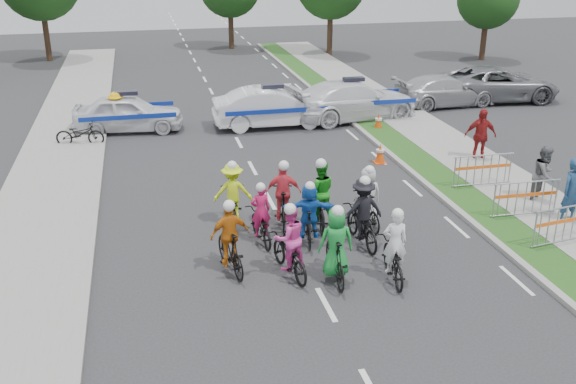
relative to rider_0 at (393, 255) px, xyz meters
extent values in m
plane|color=#28282B|center=(-1.82, -0.75, -0.60)|extent=(90.00, 90.00, 0.00)
cube|color=gray|center=(3.28, 4.25, -0.54)|extent=(0.20, 60.00, 0.12)
cube|color=#1B4115|center=(3.98, 4.25, -0.55)|extent=(1.20, 60.00, 0.11)
cube|color=gray|center=(5.78, 4.25, -0.54)|extent=(2.40, 60.00, 0.13)
cube|color=gray|center=(-8.32, 4.25, -0.54)|extent=(3.00, 60.00, 0.13)
imported|color=black|center=(0.00, 0.01, -0.13)|extent=(0.87, 1.85, 0.93)
imported|color=white|center=(0.00, -0.04, 0.36)|extent=(0.62, 0.45, 1.56)
sphere|color=white|center=(0.00, -0.09, 1.08)|extent=(0.27, 0.27, 0.27)
imported|color=black|center=(-1.32, 0.27, -0.05)|extent=(0.65, 1.85, 1.09)
imported|color=green|center=(-1.32, 0.22, 0.40)|extent=(0.84, 0.58, 1.64)
sphere|color=white|center=(-1.32, 0.17, 1.17)|extent=(0.28, 0.28, 0.28)
imported|color=black|center=(-2.29, 0.75, -0.12)|extent=(0.98, 1.91, 0.95)
imported|color=#ED42A7|center=(-2.29, 0.70, 0.37)|extent=(0.88, 0.74, 1.59)
sphere|color=white|center=(-2.29, 0.65, 1.12)|extent=(0.28, 0.28, 0.28)
imported|color=black|center=(-3.61, 1.24, -0.07)|extent=(0.82, 1.83, 1.06)
imported|color=orange|center=(-3.61, 1.19, 0.38)|extent=(0.99, 0.56, 1.60)
sphere|color=white|center=(-3.61, 1.14, 1.12)|extent=(0.28, 0.28, 0.28)
imported|color=black|center=(-0.11, 1.89, -0.11)|extent=(0.79, 1.92, 0.99)
imported|color=black|center=(-0.11, 1.84, 0.40)|extent=(1.10, 0.68, 1.64)
sphere|color=white|center=(-0.11, 1.79, 1.17)|extent=(0.28, 0.28, 0.28)
imported|color=black|center=(-1.41, 2.32, -0.11)|extent=(0.77, 1.69, 0.98)
imported|color=blue|center=(-1.41, 2.27, 0.31)|extent=(1.42, 0.69, 1.47)
sphere|color=white|center=(-1.41, 2.22, 0.99)|extent=(0.26, 0.26, 0.26)
imported|color=black|center=(-2.61, 2.63, -0.17)|extent=(0.74, 1.69, 0.86)
imported|color=#CA1958|center=(-2.61, 2.58, 0.30)|extent=(0.56, 0.40, 1.44)
sphere|color=white|center=(-2.61, 2.53, 0.95)|extent=(0.25, 0.25, 0.25)
imported|color=black|center=(0.36, 2.85, -0.08)|extent=(0.63, 1.76, 1.04)
imported|color=silver|center=(0.36, 2.80, 0.36)|extent=(0.80, 0.56, 1.56)
sphere|color=white|center=(0.36, 2.75, 1.08)|extent=(0.27, 0.27, 0.27)
imported|color=black|center=(-0.85, 3.26, -0.09)|extent=(0.97, 2.01, 1.01)
imported|color=#1B951B|center=(-0.85, 3.21, 0.42)|extent=(0.91, 0.76, 1.69)
sphere|color=white|center=(-0.85, 3.16, 1.22)|extent=(0.29, 0.29, 0.29)
imported|color=black|center=(-1.81, 3.50, -0.06)|extent=(0.86, 1.88, 1.09)
imported|color=#F04253|center=(-1.81, 3.45, 0.40)|extent=(1.02, 0.58, 1.64)
sphere|color=white|center=(-1.81, 3.40, 1.17)|extent=(0.28, 0.28, 0.28)
imported|color=black|center=(-3.14, 3.86, -0.12)|extent=(0.87, 1.91, 0.97)
imported|color=#DAFF1A|center=(-3.14, 3.81, 0.39)|extent=(1.11, 0.73, 1.61)
sphere|color=white|center=(-3.14, 3.76, 1.14)|extent=(0.28, 0.28, 0.28)
imported|color=white|center=(-5.91, 13.88, 0.14)|extent=(4.55, 2.28, 1.49)
imported|color=white|center=(-0.07, 13.18, 0.21)|extent=(4.96, 1.83, 1.62)
imported|color=white|center=(3.54, 13.52, 0.23)|extent=(6.06, 3.27, 1.67)
imported|color=#AAAAAF|center=(8.48, 14.81, 0.11)|extent=(5.00, 2.31, 1.41)
imported|color=slate|center=(11.37, 15.17, 0.21)|extent=(6.10, 3.26, 1.63)
imported|color=navy|center=(5.91, 1.80, 0.34)|extent=(0.73, 0.53, 1.88)
imported|color=#56565B|center=(6.02, 3.27, 0.29)|extent=(1.10, 1.05, 1.78)
imported|color=maroon|center=(6.07, 7.14, 0.35)|extent=(1.19, 0.67, 1.91)
imported|color=#F3B40C|center=(-6.35, 13.79, 0.22)|extent=(1.23, 1.10, 1.65)
cube|color=#F24C0C|center=(2.64, 7.79, -0.59)|extent=(0.40, 0.40, 0.03)
cone|color=#F24C0C|center=(2.64, 7.79, -0.25)|extent=(0.36, 0.36, 0.70)
cylinder|color=silver|center=(2.64, 7.79, -0.15)|extent=(0.29, 0.29, 0.08)
cube|color=#F24C0C|center=(4.04, 11.69, -0.59)|extent=(0.40, 0.40, 0.03)
cone|color=#F24C0C|center=(4.04, 11.69, -0.25)|extent=(0.36, 0.36, 0.70)
cylinder|color=silver|center=(4.04, 11.69, -0.15)|extent=(0.29, 0.29, 0.08)
imported|color=black|center=(-7.73, 12.23, -0.13)|extent=(1.88, 0.92, 0.95)
cylinder|color=#382619|center=(7.18, 29.25, 1.02)|extent=(0.36, 0.36, 3.25)
cylinder|color=#382619|center=(16.18, 25.25, 0.77)|extent=(0.36, 0.36, 2.75)
cylinder|color=#382619|center=(-10.82, 31.25, 1.15)|extent=(0.36, 0.36, 3.50)
cylinder|color=#382619|center=(1.18, 33.25, 0.90)|extent=(0.36, 0.36, 3.00)
camera|label=1|loc=(-5.35, -12.24, 6.85)|focal=40.00mm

